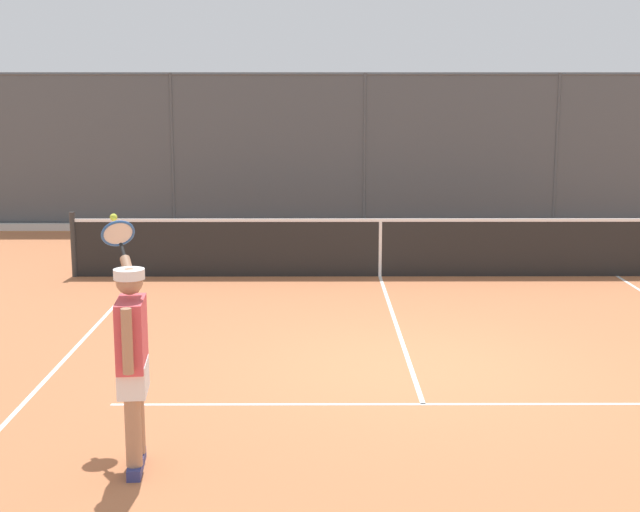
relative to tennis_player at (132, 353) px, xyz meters
name	(u,v)px	position (x,y,z in m)	size (l,w,h in m)	color
ground_plane	(411,367)	(-2.51, -2.70, -0.97)	(60.00, 60.00, 0.00)	#B76B42
court_line_markings	(425,411)	(-2.51, -1.31, -0.97)	(7.89, 11.19, 0.01)	white
fence_backdrop	(363,155)	(-2.51, -13.40, 0.60)	(19.72, 1.37, 3.39)	#474C51
tennis_net	(380,247)	(-2.51, -7.64, -0.48)	(10.14, 0.09, 1.07)	#2D2D2D
tennis_player	(132,353)	(0.00, 0.00, 0.00)	(0.56, 1.36, 1.96)	navy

